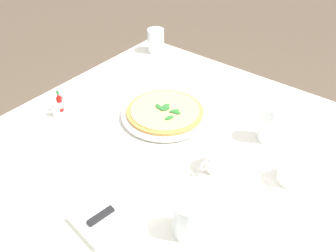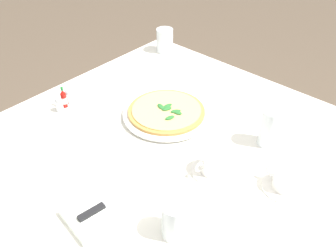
% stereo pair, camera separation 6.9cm
% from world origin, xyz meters
% --- Properties ---
extents(dining_table, '(1.16, 1.16, 0.75)m').
position_xyz_m(dining_table, '(0.00, 0.00, 0.62)').
color(dining_table, white).
rests_on(dining_table, ground_plane).
extents(pizza_plate, '(0.31, 0.31, 0.02)m').
position_xyz_m(pizza_plate, '(0.11, 0.12, 0.76)').
color(pizza_plate, white).
rests_on(pizza_plate, dining_table).
extents(pizza, '(0.27, 0.27, 0.02)m').
position_xyz_m(pizza, '(0.11, 0.12, 0.77)').
color(pizza, '#C68E47').
rests_on(pizza, pizza_plate).
extents(coffee_cup_back_corner, '(0.13, 0.13, 0.07)m').
position_xyz_m(coffee_cup_back_corner, '(0.00, -0.17, 0.78)').
color(coffee_cup_back_corner, white).
rests_on(coffee_cup_back_corner, dining_table).
extents(coffee_cup_right_edge, '(0.13, 0.13, 0.07)m').
position_xyz_m(coffee_cup_right_edge, '(0.08, -0.36, 0.78)').
color(coffee_cup_right_edge, white).
rests_on(coffee_cup_right_edge, dining_table).
extents(water_glass_center_back, '(0.07, 0.07, 0.11)m').
position_xyz_m(water_glass_center_back, '(0.49, 0.47, 0.79)').
color(water_glass_center_back, white).
rests_on(water_glass_center_back, dining_table).
extents(water_glass_left_edge, '(0.07, 0.07, 0.10)m').
position_xyz_m(water_glass_left_edge, '(-0.24, -0.23, 0.79)').
color(water_glass_left_edge, white).
rests_on(water_glass_left_edge, dining_table).
extents(water_glass_near_right, '(0.06, 0.06, 0.13)m').
position_xyz_m(water_glass_near_right, '(0.22, -0.22, 0.80)').
color(water_glass_near_right, white).
rests_on(water_glass_near_right, dining_table).
extents(napkin_folded, '(0.24, 0.16, 0.02)m').
position_xyz_m(napkin_folded, '(-0.30, -0.05, 0.76)').
color(napkin_folded, white).
rests_on(napkin_folded, dining_table).
extents(dinner_knife, '(0.20, 0.05, 0.01)m').
position_xyz_m(dinner_knife, '(-0.30, -0.05, 0.77)').
color(dinner_knife, silver).
rests_on(dinner_knife, napkin_folded).
extents(hot_sauce_bottle, '(0.02, 0.02, 0.08)m').
position_xyz_m(hot_sauce_bottle, '(-0.09, 0.44, 0.78)').
color(hot_sauce_bottle, '#B7140F').
rests_on(hot_sauce_bottle, dining_table).
extents(salt_shaker, '(0.03, 0.03, 0.06)m').
position_xyz_m(salt_shaker, '(-0.06, 0.45, 0.77)').
color(salt_shaker, white).
rests_on(salt_shaker, dining_table).
extents(pepper_shaker, '(0.03, 0.03, 0.06)m').
position_xyz_m(pepper_shaker, '(-0.12, 0.43, 0.77)').
color(pepper_shaker, white).
rests_on(pepper_shaker, dining_table).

